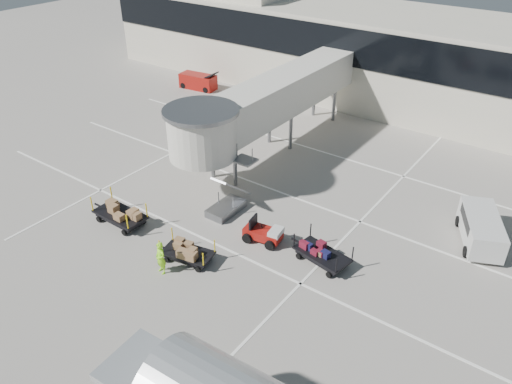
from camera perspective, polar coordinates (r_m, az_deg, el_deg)
ground at (r=28.13m, az=-7.64°, el=-7.76°), size 140.00×140.00×0.00m
lane_markings at (r=34.41m, az=2.08°, el=0.59°), size 40.00×30.00×0.02m
terminal at (r=49.85m, az=16.40°, el=14.46°), size 64.00×12.11×15.20m
jet_bridge at (r=36.38m, az=0.48°, el=9.89°), size 5.70×20.40×6.03m
baggage_tug at (r=29.00m, az=0.91°, el=-4.74°), size 2.37×1.72×1.46m
suitcase_cart at (r=27.72m, az=7.44°, el=-7.06°), size 3.88×2.07×1.49m
box_cart_near at (r=27.88m, az=-8.15°, el=-6.80°), size 3.56×1.96×1.37m
box_cart_far at (r=31.51m, az=-15.16°, el=-2.48°), size 4.14×1.70×1.62m
ground_worker at (r=26.99m, az=-10.85°, el=-7.42°), size 0.78×0.59×1.92m
minivan at (r=31.45m, az=24.30°, el=-3.60°), size 3.58×4.91×1.73m
belt_loader at (r=52.45m, az=-6.61°, el=12.43°), size 4.16×2.04×1.93m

